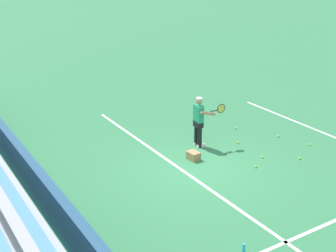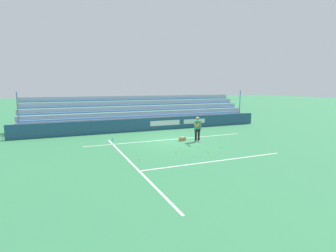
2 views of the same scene
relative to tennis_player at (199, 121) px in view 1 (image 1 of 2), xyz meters
The scene contains 14 objects.
ground_plane 1.95m from the tennis_player, 34.64° to the right, with size 160.00×160.00×0.00m, color #337A4C.
court_baseline_white 2.24m from the tennis_player, 46.18° to the right, with size 12.00×0.10×0.01m, color white.
court_service_line_white 4.82m from the tennis_player, 72.50° to the left, with size 8.22×0.10×0.01m, color white.
back_wall_sponsor_board 5.93m from the tennis_player, 76.21° to the right, with size 21.75×0.25×1.10m.
tennis_player is the anchor object (origin of this frame).
ball_box_cardboard 1.33m from the tennis_player, 44.27° to the right, with size 0.40×0.30×0.26m, color #A87F51.
tennis_ball_stray_back 3.43m from the tennis_player, 39.33° to the left, with size 0.07×0.07×0.07m, color #CCE533.
tennis_ball_far_left 3.88m from the tennis_player, 58.42° to the left, with size 0.07×0.07×0.07m, color #CCE533.
tennis_ball_midcourt 2.49m from the tennis_player, 12.94° to the left, with size 0.07×0.07×0.07m, color #CCE533.
tennis_ball_near_player 1.62m from the tennis_player, 66.17° to the left, with size 0.07×0.07×0.07m, color #CCE533.
tennis_ball_on_baseline 2.30m from the tennis_player, 104.50° to the left, with size 0.07×0.07×0.07m, color #CCE533.
tennis_ball_by_box 2.37m from the tennis_player, 32.18° to the left, with size 0.07×0.07×0.07m, color #CCE533.
tennis_ball_toward_net 3.09m from the tennis_player, 72.96° to the left, with size 0.07×0.07×0.07m, color #CCE533.
water_bottle 5.94m from the tennis_player, 25.70° to the right, with size 0.07×0.07×0.22m, color #33B2E5.
Camera 1 is at (10.33, -7.59, 6.43)m, focal length 50.00 mm.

